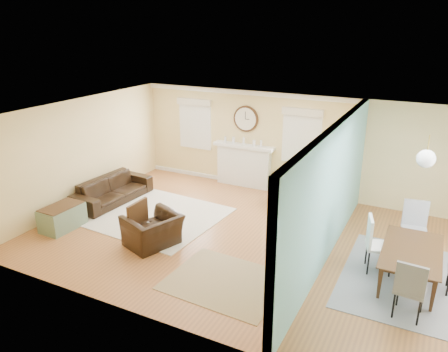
% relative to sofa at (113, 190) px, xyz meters
% --- Properties ---
extents(floor, '(9.00, 9.00, 0.00)m').
position_rel_sofa_xyz_m(floor, '(3.95, -0.36, -0.31)').
color(floor, '#925932').
rests_on(floor, ground).
extents(wall_back, '(9.00, 0.02, 2.60)m').
position_rel_sofa_xyz_m(wall_back, '(3.95, 2.64, 0.99)').
color(wall_back, '#D5C17A').
rests_on(wall_back, ground).
extents(wall_front, '(9.00, 0.02, 2.60)m').
position_rel_sofa_xyz_m(wall_front, '(3.95, -3.36, 0.99)').
color(wall_front, '#D5C17A').
rests_on(wall_front, ground).
extents(wall_left, '(0.02, 6.00, 2.60)m').
position_rel_sofa_xyz_m(wall_left, '(-0.55, -0.36, 0.99)').
color(wall_left, '#D5C17A').
rests_on(wall_left, ground).
extents(ceiling, '(9.00, 6.00, 0.02)m').
position_rel_sofa_xyz_m(ceiling, '(3.95, -0.36, 2.29)').
color(ceiling, white).
rests_on(ceiling, wall_back).
extents(partition, '(0.17, 6.00, 2.60)m').
position_rel_sofa_xyz_m(partition, '(5.46, -0.07, 1.05)').
color(partition, '#D5C17A').
rests_on(partition, ground).
extents(fireplace, '(1.70, 0.30, 1.17)m').
position_rel_sofa_xyz_m(fireplace, '(2.45, 2.52, 0.29)').
color(fireplace, white).
rests_on(fireplace, ground).
extents(wall_clock, '(0.70, 0.07, 0.70)m').
position_rel_sofa_xyz_m(wall_clock, '(2.45, 2.61, 1.54)').
color(wall_clock, '#40240E').
rests_on(wall_clock, wall_back).
extents(window_left, '(1.05, 0.13, 1.42)m').
position_rel_sofa_xyz_m(window_left, '(0.90, 2.60, 1.35)').
color(window_left, white).
rests_on(window_left, wall_back).
extents(window_right, '(1.05, 0.13, 1.42)m').
position_rel_sofa_xyz_m(window_right, '(4.00, 2.60, 1.35)').
color(window_right, white).
rests_on(window_right, wall_back).
extents(pendant, '(0.30, 0.30, 0.55)m').
position_rel_sofa_xyz_m(pendant, '(6.95, -0.36, 1.89)').
color(pendant, gold).
rests_on(pendant, ceiling).
extents(rug_cream, '(3.19, 2.82, 0.02)m').
position_rel_sofa_xyz_m(rug_cream, '(1.39, -0.24, -0.30)').
color(rug_cream, beige).
rests_on(rug_cream, floor).
extents(rug_jute, '(2.04, 1.70, 0.01)m').
position_rel_sofa_xyz_m(rug_jute, '(4.14, -1.95, -0.31)').
color(rug_jute, '#9A815C').
rests_on(rug_jute, floor).
extents(rug_grey, '(2.24, 2.80, 0.01)m').
position_rel_sofa_xyz_m(rug_grey, '(7.00, -0.48, -0.31)').
color(rug_grey, gray).
rests_on(rug_grey, floor).
extents(sofa, '(0.96, 2.18, 0.62)m').
position_rel_sofa_xyz_m(sofa, '(0.00, 0.00, 0.00)').
color(sofa, black).
rests_on(sofa, floor).
extents(eames_chair, '(1.18, 1.26, 0.66)m').
position_rel_sofa_xyz_m(eames_chair, '(2.24, -1.43, 0.02)').
color(eames_chair, black).
rests_on(eames_chair, floor).
extents(green_chair, '(0.93, 0.94, 0.61)m').
position_rel_sofa_xyz_m(green_chair, '(3.90, 1.94, -0.00)').
color(green_chair, '#147351').
rests_on(green_chair, floor).
extents(trunk, '(0.58, 0.93, 0.53)m').
position_rel_sofa_xyz_m(trunk, '(0.02, -1.68, -0.05)').
color(trunk, gray).
rests_on(trunk, floor).
extents(credenza, '(0.54, 1.60, 0.80)m').
position_rel_sofa_xyz_m(credenza, '(5.16, 0.74, 0.09)').
color(credenza, '#A46C44').
rests_on(credenza, floor).
extents(tv, '(0.21, 1.04, 0.59)m').
position_rel_sofa_xyz_m(tv, '(5.14, 0.74, 0.79)').
color(tv, black).
rests_on(tv, credenza).
extents(garden_stool, '(0.33, 0.33, 0.48)m').
position_rel_sofa_xyz_m(garden_stool, '(5.14, -0.16, -0.07)').
color(garden_stool, white).
rests_on(garden_stool, floor).
extents(potted_plant, '(0.29, 0.34, 0.37)m').
position_rel_sofa_xyz_m(potted_plant, '(5.14, -0.16, 0.36)').
color(potted_plant, '#337F33').
rests_on(potted_plant, garden_stool).
extents(dining_table, '(0.98, 1.73, 0.60)m').
position_rel_sofa_xyz_m(dining_table, '(7.00, -0.48, -0.01)').
color(dining_table, '#40240E').
rests_on(dining_table, floor).
extents(dining_chair_n, '(0.52, 0.52, 1.04)m').
position_rel_sofa_xyz_m(dining_chair_n, '(6.93, 0.58, 0.30)').
color(dining_chair_n, gray).
rests_on(dining_chair_n, floor).
extents(dining_chair_s, '(0.47, 0.47, 0.99)m').
position_rel_sofa_xyz_m(dining_chair_s, '(7.04, -1.52, 0.27)').
color(dining_chair_s, gray).
rests_on(dining_chair_s, floor).
extents(dining_chair_w, '(0.56, 0.56, 1.04)m').
position_rel_sofa_xyz_m(dining_chair_w, '(6.43, -0.38, 0.30)').
color(dining_chair_w, white).
rests_on(dining_chair_w, floor).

